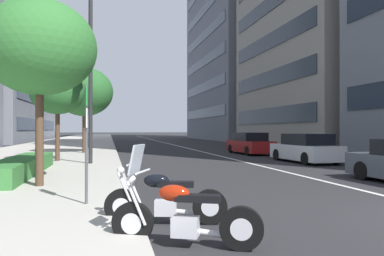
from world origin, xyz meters
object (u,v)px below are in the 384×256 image
Objects in this scene: car_far_down_avenue at (306,149)px; car_approaching_light at (250,144)px; motorcycle_far_end_row at (182,217)px; street_lamp_with_banners at (97,42)px; parking_sign_by_curb at (87,129)px; street_tree_by_lamp_post at (58,92)px; motorcycle_under_tarp at (164,201)px; street_tree_mid_sidewalk at (84,92)px; street_tree_far_plaza at (40,48)px.

car_far_down_avenue and car_approaching_light have the same top height.
street_lamp_with_banners reaches higher than motorcycle_far_end_row.
street_lamp_with_banners reaches higher than parking_sign_by_curb.
street_tree_by_lamp_post is (11.19, 2.00, 1.84)m from parking_sign_by_curb.
street_lamp_with_banners reaches higher than motorcycle_under_tarp.
motorcycle_far_end_row is 0.48× the size of car_far_down_avenue.
car_far_down_avenue is at bearing -178.47° from car_approaching_light.
street_tree_mid_sidewalk reaches higher than parking_sign_by_curb.
motorcycle_under_tarp is 13.40m from street_tree_by_lamp_post.
parking_sign_by_curb is 0.49× the size of street_tree_far_plaza.
street_lamp_with_banners reaches higher than street_tree_far_plaza.
car_far_down_avenue is 11.48m from street_lamp_with_banners.
street_tree_mid_sidewalk is at bearing -7.67° from street_tree_by_lamp_post.
parking_sign_by_curb reaches higher than motorcycle_far_end_row.
street_tree_by_lamp_post is (1.90, 12.25, 2.84)m from car_far_down_avenue.
street_tree_by_lamp_post is at bearing 4.11° from street_tree_far_plaza.
car_far_down_avenue is 0.91× the size of car_approaching_light.
car_approaching_light is 17.62m from street_tree_far_plaza.
car_far_down_avenue is at bearing -102.27° from motorcycle_far_end_row.
street_tree_by_lamp_post is (12.58, 3.42, 3.12)m from motorcycle_under_tarp.
parking_sign_by_curb is (2.73, 1.48, 1.26)m from motorcycle_far_end_row.
car_far_down_avenue is at bearing -47.79° from parking_sign_by_curb.
car_far_down_avenue is 0.85× the size of street_tree_far_plaza.
motorcycle_under_tarp is at bearing -172.02° from street_lamp_with_banners.
parking_sign_by_curb is at bearing -37.75° from motorcycle_far_end_row.
street_tree_mid_sidewalk is (14.68, -0.25, 0.24)m from street_tree_far_plaza.
street_tree_mid_sidewalk is at bearing 80.36° from car_approaching_light.
car_approaching_light is 1.91× the size of parking_sign_by_curb.
street_tree_by_lamp_post is (1.80, 1.90, -2.13)m from street_lamp_with_banners.
street_tree_by_lamp_post is at bearing 78.68° from car_far_down_avenue.
street_tree_mid_sidewalk is (17.51, 1.15, 2.46)m from parking_sign_by_curb.
parking_sign_by_curb is at bearing -29.57° from motorcycle_under_tarp.
motorcycle_far_end_row is 0.22× the size of street_lamp_with_banners.
car_far_down_avenue is at bearing -90.56° from street_lamp_with_banners.
car_approaching_light is 0.84× the size of street_tree_mid_sidewalk.
parking_sign_by_curb is at bearing -179.41° from street_lamp_with_banners.
street_lamp_with_banners is 6.93m from street_tree_far_plaza.
street_tree_far_plaza is at bearing 168.80° from street_lamp_with_banners.
parking_sign_by_curb reaches higher than car_approaching_light.
street_tree_mid_sidewalk reaches higher than motorcycle_under_tarp.
street_lamp_with_banners is at bearing -172.59° from street_tree_mid_sidewalk.
car_approaching_light is 0.93× the size of street_tree_far_plaza.
motorcycle_under_tarp is 2.36m from parking_sign_by_curb.
car_far_down_avenue is 1.75× the size of parking_sign_by_curb.
car_approaching_light is 18.81m from parking_sign_by_curb.
motorcycle_far_end_row is 0.96× the size of motorcycle_under_tarp.
street_tree_mid_sidewalk is (8.11, 1.05, -1.51)m from street_lamp_with_banners.
parking_sign_by_curb is (1.38, 1.42, 1.28)m from motorcycle_under_tarp.
car_far_down_avenue is 0.46× the size of street_lamp_with_banners.
street_tree_by_lamp_post reaches higher than motorcycle_under_tarp.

